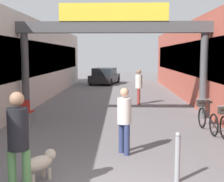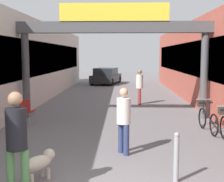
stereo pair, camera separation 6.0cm
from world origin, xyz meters
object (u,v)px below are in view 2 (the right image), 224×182
at_px(pedestrian_companion, 124,117).
at_px(bicycle_black_farthest, 207,117).
at_px(cafe_chair_red_nearer, 26,110).
at_px(bollard_post_metal, 176,157).
at_px(pedestrian_with_dog, 17,138).
at_px(pedestrian_carrying_crate, 140,84).
at_px(dog_on_leash, 40,162).
at_px(parked_car_black, 106,76).

height_order(pedestrian_companion, bicycle_black_farthest, pedestrian_companion).
bearing_deg(cafe_chair_red_nearer, bicycle_black_farthest, -5.68).
xyz_separation_m(pedestrian_companion, bollard_post_metal, (0.97, -1.65, -0.42)).
relative_size(pedestrian_with_dog, pedestrian_carrying_crate, 1.06).
height_order(pedestrian_companion, pedestrian_carrying_crate, pedestrian_carrying_crate).
relative_size(bollard_post_metal, cafe_chair_red_nearer, 1.07).
xyz_separation_m(dog_on_leash, parked_car_black, (0.22, 19.90, 0.30)).
bearing_deg(cafe_chair_red_nearer, pedestrian_companion, -41.87).
height_order(pedestrian_with_dog, cafe_chair_red_nearer, pedestrian_with_dog).
bearing_deg(dog_on_leash, pedestrian_with_dog, -101.53).
relative_size(bicycle_black_farthest, cafe_chair_red_nearer, 1.90).
distance_m(dog_on_leash, cafe_chair_red_nearer, 4.88).
bearing_deg(bollard_post_metal, bicycle_black_farthest, 67.90).
xyz_separation_m(pedestrian_with_dog, parked_car_black, (0.38, 20.66, -0.39)).
distance_m(bollard_post_metal, parked_car_black, 20.05).
bearing_deg(dog_on_leash, bicycle_black_farthest, 43.62).
bearing_deg(pedestrian_companion, pedestrian_carrying_crate, 84.09).
distance_m(pedestrian_with_dog, parked_car_black, 20.67).
relative_size(bollard_post_metal, parked_car_black, 0.22).
height_order(pedestrian_carrying_crate, bicycle_black_farthest, pedestrian_carrying_crate).
height_order(pedestrian_companion, parked_car_black, pedestrian_companion).
bearing_deg(pedestrian_companion, dog_on_leash, -134.14).
distance_m(dog_on_leash, bollard_post_metal, 2.57).
height_order(dog_on_leash, bollard_post_metal, bollard_post_metal).
bearing_deg(pedestrian_carrying_crate, cafe_chair_red_nearer, -130.79).
bearing_deg(bicycle_black_farthest, cafe_chair_red_nearer, 174.32).
relative_size(pedestrian_carrying_crate, bicycle_black_farthest, 1.00).
bearing_deg(parked_car_black, pedestrian_companion, -85.70).
bearing_deg(dog_on_leash, cafe_chair_red_nearer, 110.12).
bearing_deg(pedestrian_with_dog, bollard_post_metal, 15.45).
xyz_separation_m(pedestrian_carrying_crate, cafe_chair_red_nearer, (-4.07, -4.71, -0.42)).
height_order(bicycle_black_farthest, bollard_post_metal, bicycle_black_farthest).
bearing_deg(bicycle_black_farthest, dog_on_leash, -136.38).
relative_size(pedestrian_companion, bicycle_black_farthest, 0.95).
relative_size(pedestrian_with_dog, bicycle_black_farthest, 1.06).
bearing_deg(pedestrian_companion, pedestrian_with_dog, -126.06).
height_order(pedestrian_companion, cafe_chair_red_nearer, pedestrian_companion).
distance_m(pedestrian_with_dog, cafe_chair_red_nearer, 5.57).
bearing_deg(cafe_chair_red_nearer, pedestrian_with_dog, -74.08).
bearing_deg(cafe_chair_red_nearer, bollard_post_metal, -47.21).
bearing_deg(dog_on_leash, parked_car_black, 89.36).
distance_m(pedestrian_carrying_crate, bollard_post_metal, 9.31).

